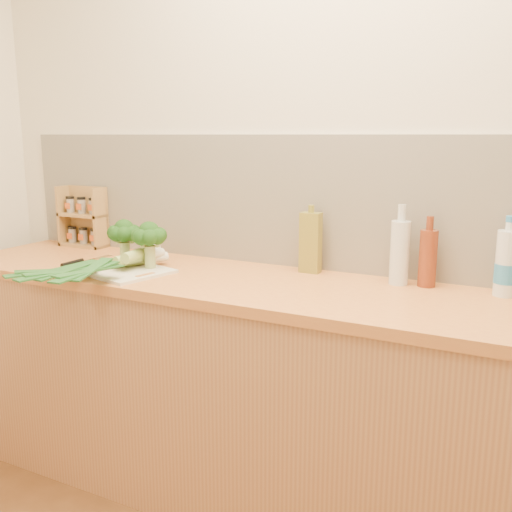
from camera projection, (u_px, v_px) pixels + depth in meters
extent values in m
plane|color=beige|center=(346.00, 171.00, 2.22)|extent=(3.50, 0.00, 3.50)
cube|color=silver|center=(344.00, 205.00, 2.24)|extent=(3.20, 0.02, 0.54)
cube|color=#AF7B49|center=(313.00, 409.00, 2.14)|extent=(3.20, 0.60, 0.86)
cube|color=gold|center=(316.00, 294.00, 2.04)|extent=(3.20, 0.62, 0.04)
cube|color=beige|center=(121.00, 270.00, 2.29)|extent=(0.44, 0.37, 0.01)
cylinder|color=#97A862|center=(125.00, 252.00, 2.40)|extent=(0.04, 0.04, 0.09)
sphere|color=#18370F|center=(124.00, 229.00, 2.38)|extent=(0.09, 0.09, 0.09)
sphere|color=#18370F|center=(132.00, 234.00, 2.36)|extent=(0.06, 0.06, 0.06)
sphere|color=#18370F|center=(134.00, 232.00, 2.40)|extent=(0.06, 0.06, 0.06)
sphere|color=#18370F|center=(128.00, 231.00, 2.42)|extent=(0.06, 0.06, 0.06)
sphere|color=#18370F|center=(120.00, 232.00, 2.41)|extent=(0.06, 0.06, 0.06)
sphere|color=#18370F|center=(115.00, 233.00, 2.38)|extent=(0.06, 0.06, 0.06)
sphere|color=#18370F|center=(116.00, 234.00, 2.35)|extent=(0.06, 0.06, 0.06)
sphere|color=#18370F|center=(124.00, 234.00, 2.34)|extent=(0.06, 0.06, 0.06)
cylinder|color=#97A862|center=(150.00, 257.00, 2.30)|extent=(0.04, 0.04, 0.09)
sphere|color=#18370F|center=(149.00, 232.00, 2.28)|extent=(0.09, 0.09, 0.09)
sphere|color=#18370F|center=(157.00, 237.00, 2.26)|extent=(0.07, 0.07, 0.07)
sphere|color=#18370F|center=(159.00, 235.00, 2.30)|extent=(0.07, 0.07, 0.07)
sphere|color=#18370F|center=(153.00, 234.00, 2.32)|extent=(0.07, 0.07, 0.07)
sphere|color=#18370F|center=(145.00, 235.00, 2.31)|extent=(0.07, 0.07, 0.07)
sphere|color=#18370F|center=(139.00, 236.00, 2.28)|extent=(0.07, 0.07, 0.07)
sphere|color=#18370F|center=(141.00, 237.00, 2.25)|extent=(0.07, 0.07, 0.07)
sphere|color=#18370F|center=(149.00, 238.00, 2.24)|extent=(0.07, 0.07, 0.07)
cylinder|color=white|center=(155.00, 258.00, 2.39)|extent=(0.09, 0.11, 0.04)
cylinder|color=#A3BE5F|center=(128.00, 261.00, 2.32)|extent=(0.10, 0.14, 0.04)
cube|color=#17431A|center=(57.00, 271.00, 2.16)|extent=(0.22, 0.26, 0.02)
cube|color=#17431A|center=(52.00, 271.00, 2.15)|extent=(0.21, 0.32, 0.01)
cube|color=#17431A|center=(60.00, 269.00, 2.17)|extent=(0.13, 0.28, 0.02)
cylinder|color=white|center=(152.00, 255.00, 2.36)|extent=(0.07, 0.11, 0.04)
cylinder|color=#A3BE5F|center=(130.00, 259.00, 2.28)|extent=(0.07, 0.14, 0.04)
cube|color=#17431A|center=(66.00, 272.00, 2.07)|extent=(0.17, 0.29, 0.02)
cube|color=#17431A|center=(61.00, 272.00, 2.06)|extent=(0.13, 0.34, 0.01)
cube|color=#17431A|center=(68.00, 270.00, 2.08)|extent=(0.06, 0.28, 0.02)
cylinder|color=white|center=(150.00, 250.00, 2.38)|extent=(0.05, 0.11, 0.04)
cylinder|color=#A3BE5F|center=(134.00, 255.00, 2.27)|extent=(0.06, 0.14, 0.04)
cube|color=#17431A|center=(90.00, 271.00, 2.01)|extent=(0.07, 0.30, 0.02)
cube|color=#17431A|center=(86.00, 271.00, 1.99)|extent=(0.09, 0.34, 0.01)
cube|color=#17431A|center=(91.00, 269.00, 2.01)|extent=(0.13, 0.28, 0.02)
cube|color=silver|center=(97.00, 259.00, 2.52)|extent=(0.04, 0.17, 0.00)
cylinder|color=black|center=(72.00, 263.00, 2.39)|extent=(0.02, 0.11, 0.02)
cube|color=#A07744|center=(88.00, 216.00, 2.82)|extent=(0.24, 0.01, 0.29)
cube|color=#A07744|center=(84.00, 245.00, 2.81)|extent=(0.24, 0.10, 0.01)
cube|color=#A07744|center=(82.00, 215.00, 2.78)|extent=(0.24, 0.10, 0.01)
cube|color=#A07744|center=(65.00, 215.00, 2.83)|extent=(0.01, 0.10, 0.29)
cube|color=#A07744|center=(101.00, 218.00, 2.73)|extent=(0.01, 0.10, 0.29)
cylinder|color=gray|center=(72.00, 235.00, 2.83)|extent=(0.04, 0.04, 0.07)
cylinder|color=gray|center=(84.00, 237.00, 2.80)|extent=(0.04, 0.04, 0.07)
cylinder|color=gray|center=(95.00, 238.00, 2.77)|extent=(0.04, 0.04, 0.07)
cylinder|color=gray|center=(70.00, 205.00, 2.80)|extent=(0.04, 0.04, 0.07)
cylinder|color=gray|center=(82.00, 206.00, 2.77)|extent=(0.04, 0.04, 0.07)
cylinder|color=gray|center=(93.00, 207.00, 2.74)|extent=(0.04, 0.04, 0.07)
cube|color=olive|center=(311.00, 243.00, 2.26)|extent=(0.08, 0.05, 0.24)
cylinder|color=olive|center=(311.00, 209.00, 2.23)|extent=(0.02, 0.02, 0.03)
cylinder|color=silver|center=(400.00, 253.00, 2.08)|extent=(0.07, 0.07, 0.23)
cylinder|color=silver|center=(402.00, 213.00, 2.05)|extent=(0.03, 0.03, 0.06)
cylinder|color=maroon|center=(428.00, 258.00, 2.05)|extent=(0.06, 0.06, 0.21)
cylinder|color=maroon|center=(430.00, 223.00, 2.02)|extent=(0.03, 0.03, 0.05)
cylinder|color=silver|center=(507.00, 264.00, 1.93)|extent=(0.08, 0.08, 0.22)
cylinder|color=silver|center=(510.00, 226.00, 1.90)|extent=(0.03, 0.03, 0.03)
cylinder|color=#3383BF|center=(506.00, 273.00, 1.93)|extent=(0.08, 0.08, 0.07)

